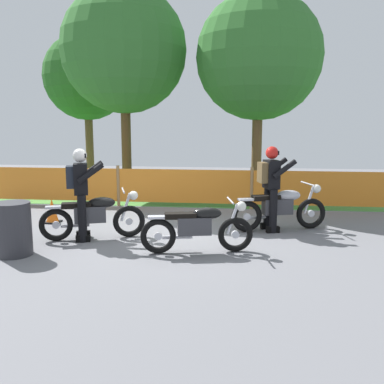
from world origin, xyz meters
name	(u,v)px	position (x,y,z in m)	size (l,w,h in m)	color
ground	(167,233)	(0.00, 0.00, -0.01)	(24.00, 24.00, 0.02)	slate
grass_verge	(196,189)	(0.00, 5.58, 0.01)	(24.00, 6.08, 0.01)	#4C8C3D
barrier_fence	(184,186)	(0.00, 2.54, 0.54)	(10.27, 0.08, 1.05)	#997547
tree_leftmost	(87,77)	(-4.05, 7.04, 3.69)	(3.04, 3.04, 5.22)	brown
tree_near_left	(124,50)	(-1.93, 4.28, 4.14)	(3.57, 3.57, 5.94)	brown
tree_near_right	(259,57)	(1.85, 4.24, 3.89)	(3.46, 3.46, 5.64)	brown
motorcycle_lead	(94,216)	(-1.27, -0.57, 0.44)	(1.86, 0.83, 0.92)	black
motorcycle_trailing	(280,208)	(2.23, 0.50, 0.46)	(1.93, 0.82, 0.95)	black
motorcycle_third	(198,227)	(0.74, -1.18, 0.43)	(1.87, 0.62, 0.89)	black
rider_lead	(81,189)	(-1.47, -0.64, 0.95)	(0.77, 0.67, 1.69)	black
rider_trailing	(271,184)	(2.02, 0.43, 0.95)	(0.77, 0.66, 1.69)	black
traffic_cone	(52,211)	(-2.61, 0.58, 0.26)	(0.32, 0.32, 0.53)	black
spare_drum	(13,229)	(-2.25, -1.67, 0.44)	(0.58, 0.58, 0.88)	#2D2D33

